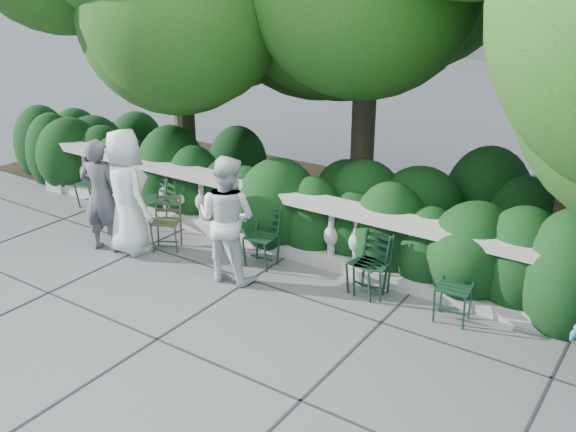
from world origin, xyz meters
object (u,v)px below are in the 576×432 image
Objects in this scene: person_woman_grey at (101,196)px; person_casual_man at (227,219)px; chair_e at (359,298)px; chair_a at (145,227)px; person_businessman at (127,192)px; chair_b at (87,209)px; chair_c at (256,269)px; chair_d at (448,326)px; chair_weathered at (166,253)px; chair_f at (367,299)px.

person_woman_grey is 2.17m from person_casual_man.
chair_a is at bearing -171.92° from chair_e.
chair_a is 1.00× the size of chair_e.
person_casual_man is at bearing -154.23° from chair_e.
chair_a is 1.32m from person_businessman.
chair_b and chair_c have the same top height.
chair_c is 1.00× the size of chair_d.
person_casual_man is at bearing 169.67° from person_woman_grey.
person_woman_grey is (1.59, -0.94, 0.87)m from chair_b.
person_casual_man is at bearing -12.55° from chair_b.
chair_weathered is at bearing -13.62° from chair_a.
chair_d is (2.83, 0.08, 0.00)m from chair_c.
person_casual_man reaches higher than chair_f.
person_casual_man is (-0.17, -0.41, 0.88)m from chair_c.
chair_f is (1.72, 0.11, 0.00)m from chair_c.
person_businessman is (1.94, -0.75, 0.94)m from chair_b.
chair_e is at bearing -22.74° from chair_weathered.
chair_b is at bearing 172.47° from chair_d.
chair_d is 1.00× the size of chair_f.
chair_weathered is (-1.47, -0.32, 0.00)m from chair_c.
chair_a is at bearing 172.71° from chair_f.
person_businessman reaches higher than chair_c.
chair_d and chair_f have the same top height.
person_woman_grey is at bearing -33.53° from chair_b.
chair_e is at bearing -171.99° from person_casual_man.
chair_b is at bearing 173.32° from chair_f.
chair_e is 0.49× the size of person_woman_grey.
chair_b is 2.04m from person_woman_grey.
chair_a is at bearing 171.96° from chair_d.
chair_d is 0.45× the size of person_businessman.
chair_c and chair_e have the same top height.
chair_c is at bearing 178.82° from person_woman_grey.
chair_e is 3.11m from chair_weathered.
chair_e is (-1.22, 0.01, 0.00)m from chair_d.
chair_a is 1.00× the size of chair_weathered.
person_businessman is (-3.68, -0.65, 0.94)m from chair_f.
chair_a is at bearing 171.39° from chair_c.
chair_e is (5.51, -0.13, 0.00)m from chair_b.
person_casual_man is (2.14, 0.31, 0.01)m from person_woman_grey.
chair_e and chair_weathered have the same top height.
chair_f and chair_weathered have the same top height.
person_casual_man is at bearing -160.13° from person_businessman.
chair_c and chair_f have the same top height.
chair_b is 1.00× the size of chair_f.
chair_a is at bearing 120.68° from chair_weathered.
person_woman_grey is (-5.14, -0.80, 0.87)m from chair_d.
chair_weathered is at bearing -177.91° from chair_f.
person_businessman is (-0.49, -0.22, 0.94)m from chair_weathered.
person_businessman is at bearing 173.68° from chair_weathered.
chair_c is 1.61m from chair_e.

